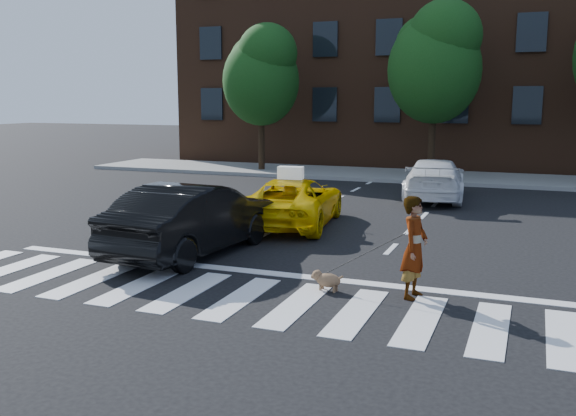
{
  "coord_description": "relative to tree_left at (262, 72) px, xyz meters",
  "views": [
    {
      "loc": [
        4.46,
        -9.31,
        3.3
      ],
      "look_at": [
        -0.16,
        2.64,
        1.1
      ],
      "focal_mm": 40.0,
      "sensor_mm": 36.0,
      "label": 1
    }
  ],
  "objects": [
    {
      "name": "ground",
      "position": [
        6.97,
        -17.0,
        -4.44
      ],
      "size": [
        120.0,
        120.0,
        0.0
      ],
      "primitive_type": "plane",
      "color": "black",
      "rests_on": "ground"
    },
    {
      "name": "crosswalk",
      "position": [
        6.97,
        -17.0,
        -4.43
      ],
      "size": [
        13.0,
        2.4,
        0.01
      ],
      "primitive_type": "cube",
      "color": "silver",
      "rests_on": "ground"
    },
    {
      "name": "tree_mid",
      "position": [
        7.5,
        -0.0,
        0.41
      ],
      "size": [
        3.69,
        3.69,
        7.1
      ],
      "color": "black",
      "rests_on": "ground"
    },
    {
      "name": "stop_line",
      "position": [
        6.97,
        -15.4,
        -4.43
      ],
      "size": [
        12.0,
        0.3,
        0.01
      ],
      "primitive_type": "cube",
      "color": "silver",
      "rests_on": "ground"
    },
    {
      "name": "tree_left",
      "position": [
        0.0,
        0.0,
        0.0
      ],
      "size": [
        3.39,
        3.38,
        6.5
      ],
      "color": "black",
      "rests_on": "ground"
    },
    {
      "name": "white_suv",
      "position": [
        8.37,
        -5.06,
        -3.77
      ],
      "size": [
        2.39,
        4.8,
        1.34
      ],
      "primitive_type": "imported",
      "rotation": [
        0.0,
        0.0,
        3.26
      ],
      "color": "white",
      "rests_on": "ground"
    },
    {
      "name": "taxi_sign",
      "position": [
        5.57,
        -10.98,
        -3.04
      ],
      "size": [
        0.68,
        0.36,
        0.32
      ],
      "primitive_type": "cube",
      "rotation": [
        0.0,
        0.0,
        3.27
      ],
      "color": "white",
      "rests_on": "taxi"
    },
    {
      "name": "black_sedan",
      "position": [
        4.71,
        -14.5,
        -3.68
      ],
      "size": [
        2.04,
        4.77,
        1.53
      ],
      "primitive_type": "imported",
      "rotation": [
        0.0,
        0.0,
        3.05
      ],
      "color": "black",
      "rests_on": "ground"
    },
    {
      "name": "taxi",
      "position": [
        5.57,
        -10.78,
        -3.82
      ],
      "size": [
        2.63,
        4.71,
        1.24
      ],
      "primitive_type": "imported",
      "rotation": [
        0.0,
        0.0,
        3.27
      ],
      "color": "#EBC004",
      "rests_on": "ground"
    },
    {
      "name": "dog",
      "position": [
        8.17,
        -16.06,
        -4.24
      ],
      "size": [
        0.61,
        0.26,
        0.35
      ],
      "rotation": [
        0.0,
        0.0,
        -0.08
      ],
      "color": "olive",
      "rests_on": "ground"
    },
    {
      "name": "building",
      "position": [
        6.97,
        8.0,
        1.56
      ],
      "size": [
        26.0,
        10.0,
        12.0
      ],
      "primitive_type": "cube",
      "color": "#4E2D1C",
      "rests_on": "ground"
    },
    {
      "name": "woman",
      "position": [
        9.65,
        -15.9,
        -3.58
      ],
      "size": [
        0.51,
        0.69,
        1.72
      ],
      "primitive_type": "imported",
      "rotation": [
        0.0,
        0.0,
        1.4
      ],
      "color": "#999999",
      "rests_on": "ground"
    },
    {
      "name": "sidewalk_far",
      "position": [
        6.97,
        0.5,
        -4.37
      ],
      "size": [
        30.0,
        4.0,
        0.15
      ],
      "primitive_type": "cube",
      "color": "slate",
      "rests_on": "ground"
    }
  ]
}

